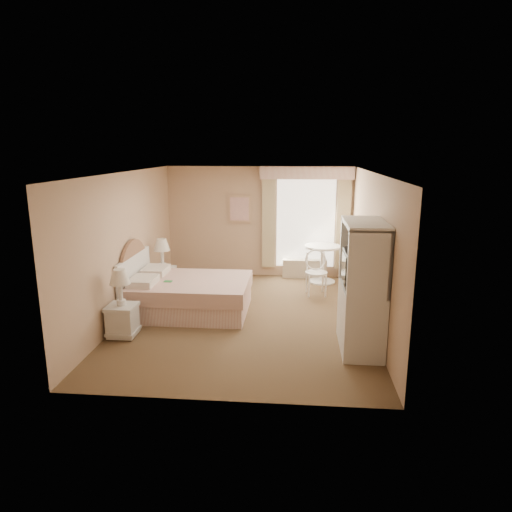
# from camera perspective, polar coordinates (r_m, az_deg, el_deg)

# --- Properties ---
(room) EXTENTS (4.21, 5.51, 2.51)m
(room) POSITION_cam_1_polar(r_m,az_deg,el_deg) (7.73, -1.25, 1.07)
(room) COLOR brown
(room) RESTS_ON ground
(window) EXTENTS (2.05, 0.22, 2.51)m
(window) POSITION_cam_1_polar(r_m,az_deg,el_deg) (10.28, 6.24, 4.58)
(window) COLOR white
(window) RESTS_ON room
(framed_art) EXTENTS (0.52, 0.04, 0.62)m
(framed_art) POSITION_cam_1_polar(r_m,az_deg,el_deg) (10.39, -2.08, 5.90)
(framed_art) COLOR tan
(framed_art) RESTS_ON room
(bed) EXTENTS (2.09, 1.60, 1.41)m
(bed) POSITION_cam_1_polar(r_m,az_deg,el_deg) (8.33, -8.81, -4.67)
(bed) COLOR tan
(bed) RESTS_ON room
(nightstand_near) EXTENTS (0.44, 0.44, 1.07)m
(nightstand_near) POSITION_cam_1_polar(r_m,az_deg,el_deg) (7.45, -16.41, -6.71)
(nightstand_near) COLOR silver
(nightstand_near) RESTS_ON room
(nightstand_far) EXTENTS (0.46, 0.46, 1.11)m
(nightstand_far) POSITION_cam_1_polar(r_m,az_deg,el_deg) (9.45, -11.56, -2.10)
(nightstand_far) COLOR silver
(nightstand_far) RESTS_ON room
(round_table) EXTENTS (0.78, 0.78, 0.83)m
(round_table) POSITION_cam_1_polar(r_m,az_deg,el_deg) (10.08, 8.30, -0.23)
(round_table) COLOR white
(round_table) RESTS_ON room
(cafe_chair) EXTENTS (0.49, 0.49, 0.90)m
(cafe_chair) POSITION_cam_1_polar(r_m,az_deg,el_deg) (9.26, 7.51, -1.59)
(cafe_chair) COLOR white
(cafe_chair) RESTS_ON room
(armoire) EXTENTS (0.57, 1.14, 1.90)m
(armoire) POSITION_cam_1_polar(r_m,az_deg,el_deg) (6.80, 13.13, -5.05)
(armoire) COLOR silver
(armoire) RESTS_ON room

